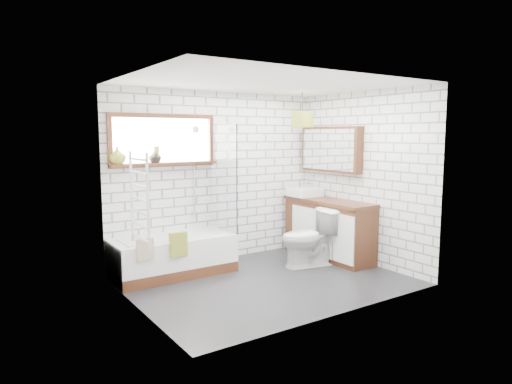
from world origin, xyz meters
TOP-DOWN VIEW (x-y plane):
  - floor at (0.00, 0.00)m, footprint 3.40×2.60m
  - ceiling at (0.00, 0.00)m, footprint 3.40×2.60m
  - wall_back at (0.00, 1.30)m, footprint 3.40×0.01m
  - wall_front at (0.00, -1.30)m, footprint 3.40×0.01m
  - wall_left at (-1.70, 0.00)m, footprint 0.01×2.60m
  - wall_right at (1.70, 0.00)m, footprint 0.01×2.60m
  - window at (-0.85, 1.26)m, footprint 1.52×0.16m
  - towel_radiator at (-1.66, 0.00)m, footprint 0.06×0.52m
  - mirror_cabinet at (1.62, 0.60)m, footprint 0.16×1.20m
  - shower_riser at (-0.40, 1.26)m, footprint 0.02×0.02m
  - bathtub at (-0.88, 0.94)m, footprint 1.61×0.71m
  - shower_screen at (-0.10, 0.94)m, footprint 0.02×0.72m
  - towel_green at (-0.97, 0.59)m, footprint 0.23×0.06m
  - towel_beige at (-1.40, 0.59)m, footprint 0.21×0.05m
  - vanity at (1.45, 0.43)m, footprint 0.51×1.57m
  - basin at (1.39, 0.93)m, footprint 0.46×0.40m
  - tap at (1.55, 0.93)m, footprint 0.03×0.03m
  - toilet at (0.89, 0.25)m, footprint 0.61×0.88m
  - vase_olive at (-1.50, 1.23)m, footprint 0.28×0.28m
  - vase_dark at (-0.99, 1.23)m, footprint 0.18×0.18m
  - bottle at (-0.97, 1.23)m, footprint 0.08×0.08m
  - pendant at (1.05, 0.62)m, footprint 0.31×0.31m

SIDE VIEW (x-z plane):
  - floor at x=0.00m, z-range -0.01..0.00m
  - bathtub at x=-0.88m, z-range 0.00..0.52m
  - toilet at x=0.89m, z-range 0.00..0.82m
  - vanity at x=1.45m, z-range 0.00..0.90m
  - towel_green at x=-0.97m, z-range 0.34..0.66m
  - towel_beige at x=-1.40m, z-range 0.36..0.64m
  - basin at x=1.39m, z-range 0.90..1.03m
  - tap at x=1.55m, z-range 0.95..1.10m
  - towel_radiator at x=-1.66m, z-range 0.70..1.70m
  - wall_back at x=0.00m, z-range 0.00..2.50m
  - wall_front at x=0.00m, z-range 0.00..2.50m
  - wall_left at x=-1.70m, z-range 0.00..2.50m
  - wall_right at x=1.70m, z-range 0.00..2.50m
  - shower_screen at x=-0.10m, z-range 0.52..2.02m
  - shower_riser at x=-0.40m, z-range 0.70..2.00m
  - vase_dark at x=-0.99m, z-range 1.48..1.66m
  - bottle at x=-0.97m, z-range 1.48..1.70m
  - vase_olive at x=-1.50m, z-range 1.48..1.70m
  - mirror_cabinet at x=1.62m, z-range 1.30..2.00m
  - window at x=-0.85m, z-range 1.46..2.14m
  - pendant at x=1.05m, z-range 1.98..2.22m
  - ceiling at x=0.00m, z-range 2.50..2.51m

